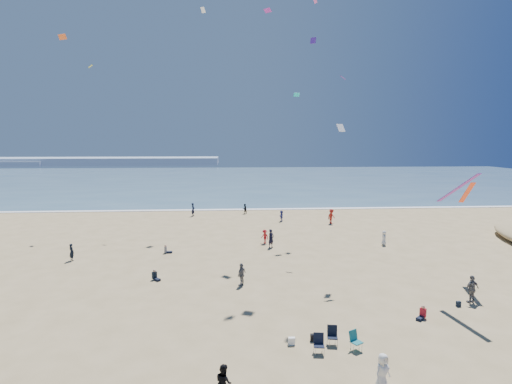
{
  "coord_description": "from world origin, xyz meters",
  "views": [
    {
      "loc": [
        0.36,
        -16.7,
        10.71
      ],
      "look_at": [
        2.0,
        8.0,
        7.54
      ],
      "focal_mm": 28.0,
      "sensor_mm": 36.0,
      "label": 1
    }
  ],
  "objects": [
    {
      "name": "headland_near",
      "position": [
        -100.0,
        165.0,
        1.0
      ],
      "size": [
        40.0,
        14.0,
        2.0
      ],
      "primitive_type": "cube",
      "color": "#7A8EA8",
      "rests_on": "ground"
    },
    {
      "name": "ground",
      "position": [
        0.0,
        0.0,
        0.0
      ],
      "size": [
        220.0,
        220.0,
        0.0
      ],
      "primitive_type": "plane",
      "color": "tan",
      "rests_on": "ground"
    },
    {
      "name": "seated_group",
      "position": [
        1.71,
        6.73,
        0.42
      ],
      "size": [
        18.79,
        25.31,
        0.84
      ],
      "color": "white",
      "rests_on": "ground"
    },
    {
      "name": "chair_cluster",
      "position": [
        5.77,
        2.4,
        0.5
      ],
      "size": [
        2.74,
        1.48,
        1.0
      ],
      "color": "black",
      "rests_on": "ground"
    },
    {
      "name": "surf_line",
      "position": [
        0.0,
        45.0,
        0.04
      ],
      "size": [
        220.0,
        1.2,
        0.08
      ],
      "primitive_type": "cube",
      "color": "white",
      "rests_on": "ground"
    },
    {
      "name": "navy_bag",
      "position": [
        15.19,
        7.22,
        0.17
      ],
      "size": [
        0.28,
        0.18,
        0.34
      ],
      "primitive_type": "cube",
      "color": "black",
      "rests_on": "ground"
    },
    {
      "name": "standing_flyers",
      "position": [
        5.78,
        16.82,
        0.85
      ],
      "size": [
        36.6,
        47.86,
        1.92
      ],
      "color": "white",
      "rests_on": "ground"
    },
    {
      "name": "kites_aloft",
      "position": [
        10.26,
        12.66,
        15.02
      ],
      "size": [
        42.08,
        45.17,
        28.39
      ],
      "color": "yellow",
      "rests_on": "ground"
    },
    {
      "name": "headland_far",
      "position": [
        -60.0,
        170.0,
        1.6
      ],
      "size": [
        110.0,
        20.0,
        3.2
      ],
      "primitive_type": "cube",
      "color": "#7A8EA8",
      "rests_on": "ground"
    },
    {
      "name": "ocean",
      "position": [
        0.0,
        95.0,
        0.03
      ],
      "size": [
        220.0,
        100.0,
        0.06
      ],
      "primitive_type": "cube",
      "color": "#476B84",
      "rests_on": "ground"
    },
    {
      "name": "white_tote",
      "position": [
        3.56,
        3.05,
        0.2
      ],
      "size": [
        0.35,
        0.2,
        0.4
      ],
      "primitive_type": "cube",
      "color": "white",
      "rests_on": "ground"
    },
    {
      "name": "black_backpack",
      "position": [
        4.79,
        3.37,
        0.19
      ],
      "size": [
        0.3,
        0.22,
        0.38
      ],
      "primitive_type": "cube",
      "color": "black",
      "rests_on": "ground"
    }
  ]
}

